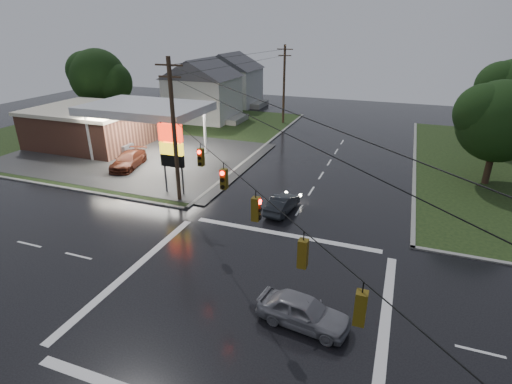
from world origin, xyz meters
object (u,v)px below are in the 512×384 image
(utility_pole_nw, at_px, (174,130))
(utility_pole_n, at_px, (284,83))
(house_near, at_px, (203,89))
(gas_station, at_px, (99,124))
(car_north, at_px, (282,204))
(car_crossing, at_px, (303,311))
(pylon_sign, at_px, (171,147))
(car_pump, at_px, (128,160))
(tree_ne_near, at_px, (501,122))
(tree_nw_behind, at_px, (99,77))
(house_far, at_px, (230,79))

(utility_pole_nw, xyz_separation_m, utility_pole_n, (0.00, 28.50, -0.25))
(utility_pole_n, xyz_separation_m, house_near, (-11.45, -2.00, -1.06))
(gas_station, distance_m, car_north, 26.31)
(car_crossing, bearing_deg, car_north, 29.52)
(pylon_sign, distance_m, car_crossing, 18.30)
(pylon_sign, distance_m, house_near, 27.56)
(gas_station, xyz_separation_m, car_pump, (7.52, -5.13, -1.79))
(pylon_sign, relative_size, utility_pole_n, 0.57)
(utility_pole_nw, xyz_separation_m, tree_ne_near, (23.64, 12.49, -0.16))
(car_north, bearing_deg, utility_pole_nw, 12.07)
(car_crossing, bearing_deg, utility_pole_n, 26.16)
(tree_nw_behind, bearing_deg, pylon_sign, -39.87)
(tree_nw_behind, bearing_deg, house_far, 56.56)
(gas_station, height_order, utility_pole_n, utility_pole_n)
(utility_pole_n, bearing_deg, car_north, -73.20)
(house_near, relative_size, house_far, 1.00)
(house_near, distance_m, car_crossing, 44.43)
(car_crossing, bearing_deg, gas_station, 62.42)
(utility_pole_nw, bearing_deg, house_far, 107.92)
(pylon_sign, height_order, house_far, house_far)
(utility_pole_n, height_order, car_crossing, utility_pole_n)
(tree_nw_behind, xyz_separation_m, tree_ne_near, (47.98, -8.00, -0.62))
(gas_station, xyz_separation_m, house_near, (4.73, 16.30, 1.86))
(tree_ne_near, height_order, car_crossing, tree_ne_near)
(utility_pole_nw, distance_m, car_crossing, 17.33)
(tree_nw_behind, relative_size, car_pump, 1.92)
(utility_pole_nw, bearing_deg, car_north, 5.80)
(house_near, height_order, tree_nw_behind, tree_nw_behind)
(utility_pole_n, relative_size, house_near, 0.95)
(car_north, bearing_deg, tree_ne_near, -136.44)
(utility_pole_nw, relative_size, utility_pole_n, 1.05)
(pylon_sign, distance_m, car_pump, 9.26)
(car_crossing, distance_m, car_pump, 26.55)
(tree_nw_behind, xyz_separation_m, car_crossing, (37.18, -31.01, -5.43))
(utility_pole_n, relative_size, house_far, 0.95)
(utility_pole_nw, bearing_deg, pylon_sign, 135.00)
(utility_pole_nw, height_order, utility_pole_n, utility_pole_nw)
(house_far, xyz_separation_m, car_crossing, (25.29, -49.02, -3.65))
(utility_pole_nw, bearing_deg, car_pump, 149.65)
(house_near, bearing_deg, car_crossing, -56.73)
(pylon_sign, relative_size, tree_ne_near, 0.67)
(gas_station, distance_m, utility_pole_n, 24.60)
(car_north, bearing_deg, tree_nw_behind, -24.74)
(gas_station, distance_m, car_crossing, 35.70)
(utility_pole_n, bearing_deg, car_crossing, -71.79)
(gas_station, distance_m, tree_nw_behind, 13.63)
(pylon_sign, relative_size, car_north, 1.51)
(house_near, height_order, car_north, house_near)
(house_far, relative_size, tree_ne_near, 1.23)
(tree_ne_near, bearing_deg, pylon_sign, -154.99)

